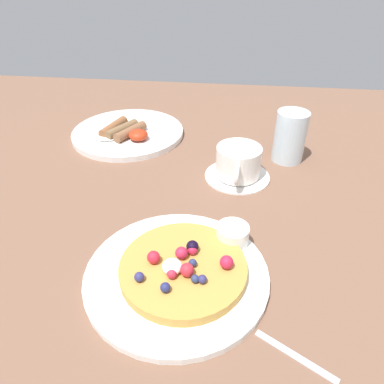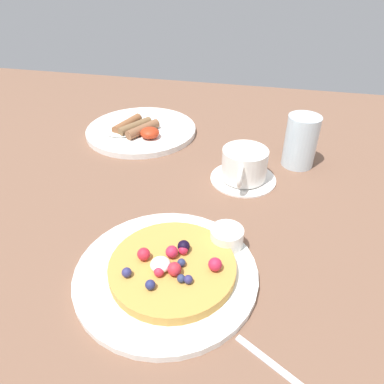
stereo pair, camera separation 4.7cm
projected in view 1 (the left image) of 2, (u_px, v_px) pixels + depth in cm
name	position (u px, v px, depth cm)	size (l,w,h in cm)	color
ground_plane	(176.00, 205.00, 63.68)	(188.51, 126.06, 3.00)	brown
pancake_plate	(177.00, 274.00, 47.63)	(24.56, 24.56, 1.03)	white
pancake_with_berries	(183.00, 268.00, 46.75)	(16.85, 16.85, 3.23)	gold
syrup_ramekin	(233.00, 234.00, 51.25)	(4.76, 4.76, 2.80)	white
breakfast_plate	(128.00, 133.00, 82.81)	(25.55, 25.55, 1.30)	white
fried_breakfast	(123.00, 131.00, 79.74)	(13.17, 10.69, 2.52)	brown
coffee_saucer	(237.00, 175.00, 68.24)	(12.38, 12.38, 0.65)	white
coffee_cup	(238.00, 161.00, 66.25)	(8.40, 11.39, 5.66)	white
water_glass	(290.00, 137.00, 71.12)	(6.29, 6.29, 10.31)	silver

